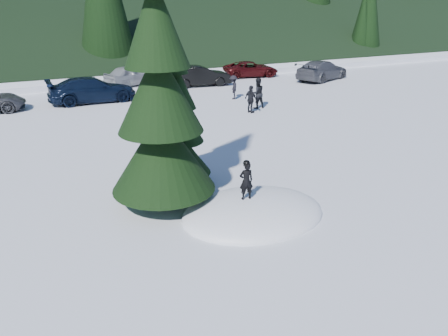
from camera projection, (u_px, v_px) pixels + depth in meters
name	position (u px, v px, depth m)	size (l,w,h in m)	color
ground	(253.00, 214.00, 13.25)	(200.00, 200.00, 0.00)	white
snow_mound	(253.00, 214.00, 13.25)	(4.48, 3.52, 0.96)	white
spruce_tall	(160.00, 101.00, 12.67)	(3.20, 3.20, 8.60)	black
spruce_short	(178.00, 126.00, 14.69)	(2.20, 2.20, 5.37)	black
child_skier	(246.00, 181.00, 12.92)	(0.43, 0.28, 1.17)	black
adult_0	(257.00, 93.00, 25.52)	(0.86, 0.67, 1.77)	black
adult_1	(251.00, 99.00, 24.52)	(0.91, 0.38, 1.55)	black
adult_2	(233.00, 87.00, 27.87)	(0.97, 0.56, 1.51)	black
car_3	(92.00, 90.00, 27.06)	(2.16, 5.30, 1.54)	black
car_4	(133.00, 75.00, 32.28)	(1.78, 4.43, 1.51)	#9B9EA4
car_5	(200.00, 76.00, 32.01)	(1.55, 4.43, 1.46)	black
car_6	(251.00, 69.00, 35.77)	(2.07, 4.49, 1.25)	#390A0C
car_7	(322.00, 70.00, 34.34)	(2.12, 5.22, 1.51)	#4C4D53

